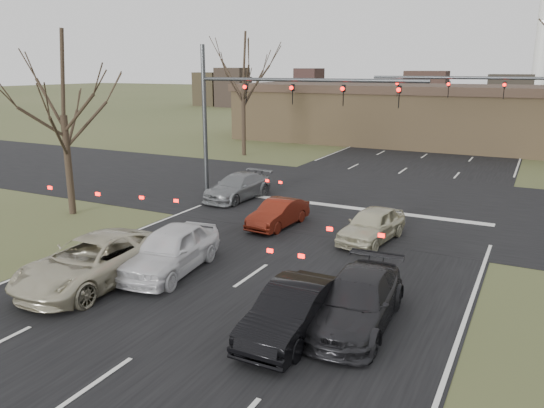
{
  "coord_description": "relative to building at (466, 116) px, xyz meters",
  "views": [
    {
      "loc": [
        8.19,
        -11.47,
        6.77
      ],
      "look_at": [
        -0.26,
        5.05,
        2.0
      ],
      "focal_mm": 35.0,
      "sensor_mm": 36.0,
      "label": 1
    }
  ],
  "objects": [
    {
      "name": "tree_left_far",
      "position": [
        -15.0,
        -13.0,
        4.68
      ],
      "size": [
        5.7,
        5.7,
        9.5
      ],
      "color": "black",
      "rests_on": "ground"
    },
    {
      "name": "car_grey_ahead",
      "position": [
        -7.93,
        -25.89,
        -2.0
      ],
      "size": [
        2.21,
        4.7,
        1.33
      ],
      "primitive_type": "imported",
      "rotation": [
        0.0,
        0.0,
        -0.08
      ],
      "color": "slate",
      "rests_on": "ground"
    },
    {
      "name": "road_main",
      "position": [
        -2.0,
        22.0,
        -2.66
      ],
      "size": [
        14.0,
        300.0,
        0.02
      ],
      "primitive_type": "cube",
      "color": "black",
      "rests_on": "ground"
    },
    {
      "name": "building",
      "position": [
        0.0,
        0.0,
        0.0
      ],
      "size": [
        42.4,
        10.4,
        5.3
      ],
      "color": "olive",
      "rests_on": "ground"
    },
    {
      "name": "car_charcoal_sedan",
      "position": [
        2.22,
        -36.7,
        -1.97
      ],
      "size": [
        2.18,
        4.86,
        1.38
      ],
      "primitive_type": "imported",
      "rotation": [
        0.0,
        0.0,
        0.05
      ],
      "color": "black",
      "rests_on": "ground"
    },
    {
      "name": "car_silver_ahead",
      "position": [
        0.49,
        -29.56,
        -1.99
      ],
      "size": [
        2.11,
        4.15,
        1.35
      ],
      "primitive_type": "imported",
      "rotation": [
        0.0,
        0.0,
        -0.13
      ],
      "color": "beige",
      "rests_on": "ground"
    },
    {
      "name": "car_silver_suv",
      "position": [
        -6.21,
        -37.85,
        -1.9
      ],
      "size": [
        2.66,
        5.56,
        1.53
      ],
      "primitive_type": "imported",
      "rotation": [
        0.0,
        0.0,
        0.02
      ],
      "color": "#BBB397",
      "rests_on": "ground"
    },
    {
      "name": "car_black_hatch",
      "position": [
        0.94,
        -38.03,
        -1.98
      ],
      "size": [
        1.45,
        4.15,
        1.37
      ],
      "primitive_type": "imported",
      "rotation": [
        0.0,
        0.0,
        -0.0
      ],
      "color": "black",
      "rests_on": "ground"
    },
    {
      "name": "mast_arm_near",
      "position": [
        -7.23,
        -25.0,
        2.41
      ],
      "size": [
        12.12,
        0.24,
        8.0
      ],
      "color": "#383A3D",
      "rests_on": "ground"
    },
    {
      "name": "tree_left_near",
      "position": [
        -13.5,
        -32.0,
        3.9
      ],
      "size": [
        5.1,
        5.1,
        8.5
      ],
      "color": "black",
      "rests_on": "ground"
    },
    {
      "name": "mast_arm_far",
      "position": [
        4.18,
        -15.0,
        2.35
      ],
      "size": [
        11.12,
        0.24,
        8.0
      ],
      "color": "#383A3D",
      "rests_on": "ground"
    },
    {
      "name": "car_red_ahead",
      "position": [
        -3.76,
        -29.44,
        -2.07
      ],
      "size": [
        1.53,
        3.69,
        1.19
      ],
      "primitive_type": "imported",
      "rotation": [
        0.0,
        0.0,
        -0.08
      ],
      "color": "#5A170C",
      "rests_on": "ground"
    },
    {
      "name": "road_cross",
      "position": [
        -2.0,
        -23.0,
        -2.65
      ],
      "size": [
        200.0,
        14.0,
        0.02
      ],
      "primitive_type": "cube",
      "color": "black",
      "rests_on": "ground"
    },
    {
      "name": "car_white_sedan",
      "position": [
        -4.63,
        -35.89,
        -1.87
      ],
      "size": [
        2.46,
        4.85,
        1.58
      ],
      "primitive_type": "imported",
      "rotation": [
        0.0,
        0.0,
        0.13
      ],
      "color": "silver",
      "rests_on": "ground"
    },
    {
      "name": "ground",
      "position": [
        -2.0,
        -38.0,
        -2.67
      ],
      "size": [
        360.0,
        360.0,
        0.0
      ],
      "primitive_type": "plane",
      "color": "#474F2A",
      "rests_on": "ground"
    }
  ]
}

